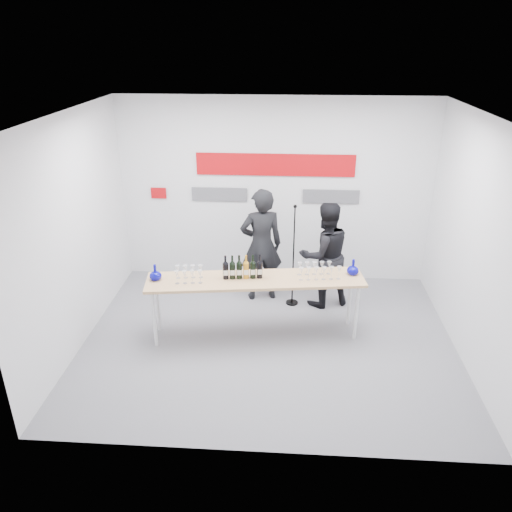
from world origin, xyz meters
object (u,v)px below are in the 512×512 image
(mic_stand, at_px, (293,275))
(presenter_left, at_px, (261,245))
(tasting_table, at_px, (255,283))
(presenter_right, at_px, (325,255))

(mic_stand, bearing_deg, presenter_left, 156.32)
(tasting_table, distance_m, presenter_right, 1.35)
(presenter_right, xyz_separation_m, mic_stand, (-0.46, -0.04, -0.32))
(presenter_left, bearing_deg, mic_stand, 145.87)
(presenter_right, bearing_deg, tasting_table, 23.32)
(tasting_table, xyz_separation_m, mic_stand, (0.51, 0.90, -0.31))
(presenter_left, xyz_separation_m, presenter_right, (0.95, -0.13, -0.07))
(mic_stand, bearing_deg, tasting_table, -123.09)
(presenter_right, bearing_deg, mic_stand, -15.52)
(tasting_table, bearing_deg, mic_stand, 53.34)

